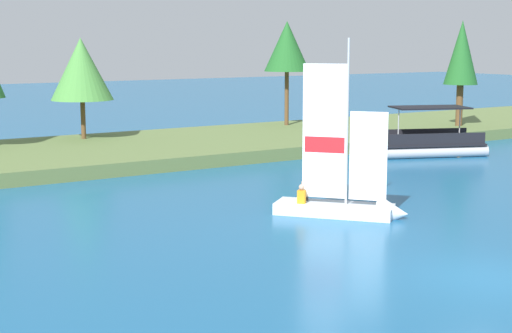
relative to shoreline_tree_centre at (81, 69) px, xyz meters
The scene contains 8 objects.
ground_plane 28.65m from the shoreline_tree_centre, 88.91° to the right, with size 200.00×200.00×0.00m, color #195684.
shore_bank 5.54m from the shoreline_tree_centre, 81.50° to the right, with size 80.00×11.39×0.64m, color #5B703D.
shoreline_tree_centre is the anchor object (origin of this frame).
shoreline_tree_midright 13.66m from the shoreline_tree_centre, ahead, with size 2.92×2.92×6.65m.
shoreline_tree_right 23.68m from the shoreline_tree_centre, 15.66° to the right, with size 2.15×2.15×6.70m.
wooden_dock 20.27m from the shoreline_tree_centre, 33.62° to the right, with size 1.83×4.37×0.52m, color brown.
sailboat 21.45m from the shoreline_tree_centre, 83.93° to the right, with size 3.95×4.34×6.52m.
pontoon_boat 19.32m from the shoreline_tree_centre, 38.23° to the right, with size 6.23×4.33×2.60m.
Camera 1 is at (-15.08, -12.88, 5.99)m, focal length 53.95 mm.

